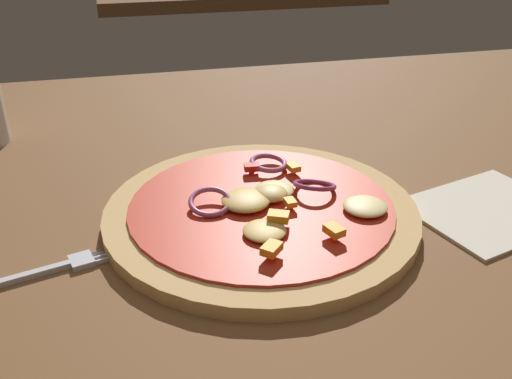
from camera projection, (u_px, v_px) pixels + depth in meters
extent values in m
cube|color=brown|center=(301.00, 244.00, 0.52)|extent=(1.22, 1.01, 0.03)
cylinder|color=tan|center=(261.00, 213.00, 0.52)|extent=(0.28, 0.28, 0.01)
cylinder|color=red|center=(261.00, 206.00, 0.52)|extent=(0.24, 0.24, 0.00)
ellipsoid|color=#E5BC60|center=(246.00, 200.00, 0.51)|extent=(0.04, 0.04, 0.01)
ellipsoid|color=#F4DB8E|center=(365.00, 206.00, 0.50)|extent=(0.04, 0.04, 0.01)
ellipsoid|color=#E5BC60|center=(265.00, 230.00, 0.47)|extent=(0.04, 0.04, 0.01)
ellipsoid|color=#F4DB8E|center=(274.00, 190.00, 0.53)|extent=(0.04, 0.04, 0.01)
ellipsoid|color=#EFCC72|center=(271.00, 193.00, 0.52)|extent=(0.03, 0.03, 0.01)
torus|color=#B25984|center=(210.00, 202.00, 0.51)|extent=(0.04, 0.04, 0.01)
torus|color=#B25984|center=(268.00, 163.00, 0.58)|extent=(0.05, 0.05, 0.01)
torus|color=#93386B|center=(315.00, 185.00, 0.54)|extent=(0.05, 0.05, 0.02)
cube|color=orange|center=(293.00, 167.00, 0.57)|extent=(0.01, 0.02, 0.01)
cube|color=orange|center=(290.00, 202.00, 0.51)|extent=(0.01, 0.01, 0.01)
cube|color=orange|center=(278.00, 217.00, 0.48)|extent=(0.02, 0.02, 0.01)
cube|color=orange|center=(272.00, 249.00, 0.44)|extent=(0.02, 0.02, 0.01)
cube|color=orange|center=(334.00, 230.00, 0.46)|extent=(0.02, 0.02, 0.01)
cube|color=red|center=(252.00, 167.00, 0.57)|extent=(0.02, 0.01, 0.01)
cube|color=silver|center=(2.00, 283.00, 0.44)|extent=(0.10, 0.03, 0.01)
cube|color=silver|center=(82.00, 261.00, 0.46)|extent=(0.02, 0.02, 0.01)
cube|color=silver|center=(117.00, 257.00, 0.47)|extent=(0.03, 0.01, 0.00)
cube|color=silver|center=(115.00, 253.00, 0.47)|extent=(0.03, 0.01, 0.00)
cube|color=silver|center=(113.00, 250.00, 0.47)|extent=(0.03, 0.01, 0.00)
cube|color=silver|center=(111.00, 247.00, 0.48)|extent=(0.03, 0.01, 0.00)
cube|color=silver|center=(490.00, 210.00, 0.53)|extent=(0.16, 0.14, 0.00)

